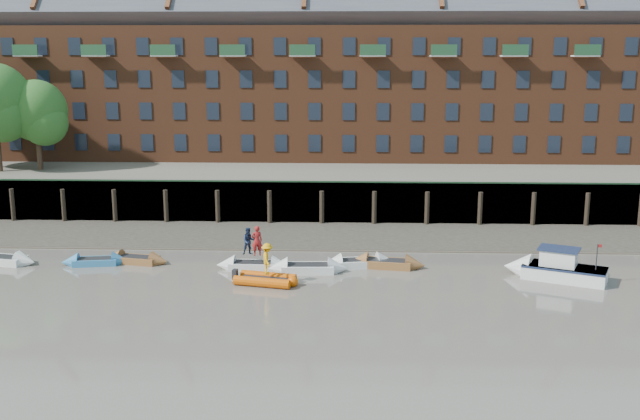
# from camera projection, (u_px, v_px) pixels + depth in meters

# --- Properties ---
(ground) EXTENTS (220.00, 220.00, 0.00)m
(ground) POSITION_uv_depth(u_px,v_px,m) (264.00, 326.00, 36.11)
(ground) COLOR #666057
(ground) RESTS_ON ground
(foreshore) EXTENTS (110.00, 8.00, 0.50)m
(foreshore) POSITION_uv_depth(u_px,v_px,m) (292.00, 236.00, 53.71)
(foreshore) COLOR #3D382F
(foreshore) RESTS_ON ground
(mud_band) EXTENTS (110.00, 1.60, 0.10)m
(mud_band) POSITION_uv_depth(u_px,v_px,m) (288.00, 248.00, 50.38)
(mud_band) COLOR #4C4336
(mud_band) RESTS_ON ground
(river_wall) EXTENTS (110.00, 1.23, 3.30)m
(river_wall) POSITION_uv_depth(u_px,v_px,m) (296.00, 202.00, 57.65)
(river_wall) COLOR #2D2A26
(river_wall) RESTS_ON ground
(bank_terrace) EXTENTS (110.00, 28.00, 3.20)m
(bank_terrace) POSITION_uv_depth(u_px,v_px,m) (306.00, 174.00, 70.96)
(bank_terrace) COLOR #5E594D
(bank_terrace) RESTS_ON ground
(apartment_terrace) EXTENTS (80.60, 15.56, 20.98)m
(apartment_terrace) POSITION_uv_depth(u_px,v_px,m) (306.00, 53.00, 69.60)
(apartment_terrace) COLOR brown
(apartment_terrace) RESTS_ON bank_terrace
(rowboat_0) EXTENTS (4.79, 2.25, 1.34)m
(rowboat_0) POSITION_uv_depth(u_px,v_px,m) (2.00, 260.00, 46.69)
(rowboat_0) COLOR silver
(rowboat_0) RESTS_ON ground
(rowboat_1) EXTENTS (4.25, 1.83, 1.19)m
(rowboat_1) POSITION_uv_depth(u_px,v_px,m) (95.00, 261.00, 46.44)
(rowboat_1) COLOR teal
(rowboat_1) RESTS_ON ground
(rowboat_2) EXTENTS (4.37, 2.05, 1.22)m
(rowboat_2) POSITION_uv_depth(u_px,v_px,m) (137.00, 260.00, 46.82)
(rowboat_2) COLOR brown
(rowboat_2) RESTS_ON ground
(rowboat_3) EXTENTS (4.56, 1.41, 1.32)m
(rowboat_3) POSITION_uv_depth(u_px,v_px,m) (253.00, 265.00, 45.47)
(rowboat_3) COLOR silver
(rowboat_3) RESTS_ON ground
(rowboat_4) EXTENTS (4.90, 1.64, 1.40)m
(rowboat_4) POSITION_uv_depth(u_px,v_px,m) (308.00, 268.00, 44.84)
(rowboat_4) COLOR silver
(rowboat_4) RESTS_ON ground
(rowboat_5) EXTENTS (4.76, 2.22, 1.33)m
(rowboat_5) POSITION_uv_depth(u_px,v_px,m) (359.00, 263.00, 46.02)
(rowboat_5) COLOR silver
(rowboat_5) RESTS_ON ground
(rowboat_6) EXTENTS (4.86, 2.10, 1.37)m
(rowboat_6) POSITION_uv_depth(u_px,v_px,m) (387.00, 263.00, 45.88)
(rowboat_6) COLOR brown
(rowboat_6) RESTS_ON ground
(rib_tender) EXTENTS (3.71, 2.40, 0.63)m
(rib_tender) POSITION_uv_depth(u_px,v_px,m) (268.00, 280.00, 42.55)
(rib_tender) COLOR #CB5006
(rib_tender) RESTS_ON ground
(motor_launch) EXTENTS (6.07, 4.10, 2.39)m
(motor_launch) POSITION_uv_depth(u_px,v_px,m) (548.00, 268.00, 43.63)
(motor_launch) COLOR silver
(motor_launch) RESTS_ON ground
(person_rower_a) EXTENTS (0.78, 0.64, 1.85)m
(person_rower_a) POSITION_uv_depth(u_px,v_px,m) (257.00, 241.00, 45.06)
(person_rower_a) COLOR maroon
(person_rower_a) RESTS_ON rowboat_3
(person_rower_b) EXTENTS (0.97, 0.85, 1.67)m
(person_rower_b) POSITION_uv_depth(u_px,v_px,m) (249.00, 241.00, 45.30)
(person_rower_b) COLOR #19233F
(person_rower_b) RESTS_ON rowboat_3
(person_rib_crew) EXTENTS (0.87, 1.26, 1.80)m
(person_rib_crew) POSITION_uv_depth(u_px,v_px,m) (267.00, 259.00, 42.36)
(person_rib_crew) COLOR orange
(person_rib_crew) RESTS_ON rib_tender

